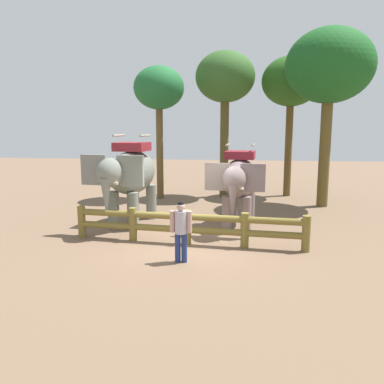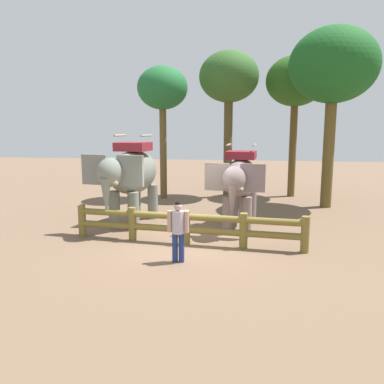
% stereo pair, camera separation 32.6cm
% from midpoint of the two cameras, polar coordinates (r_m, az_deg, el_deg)
% --- Properties ---
extents(ground_plane, '(60.00, 60.00, 0.00)m').
position_cam_midpoint_polar(ground_plane, '(11.82, -1.62, -7.86)').
color(ground_plane, brown).
extents(log_fence, '(7.14, 0.86, 1.05)m').
position_cam_midpoint_polar(log_fence, '(11.83, -1.50, -4.79)').
color(log_fence, brown).
rests_on(log_fence, ground).
extents(elephant_near_left, '(2.16, 3.84, 3.25)m').
position_cam_midpoint_polar(elephant_near_left, '(14.11, -9.71, 2.46)').
color(elephant_near_left, slate).
rests_on(elephant_near_left, ground).
extents(elephant_center, '(1.94, 3.44, 2.92)m').
position_cam_midpoint_polar(elephant_center, '(13.83, 6.19, 1.64)').
color(elephant_center, gray).
rests_on(elephant_center, ground).
extents(tourist_woman_in_black, '(0.58, 0.32, 1.63)m').
position_cam_midpoint_polar(tourist_woman_in_black, '(10.22, -2.55, -5.17)').
color(tourist_woman_in_black, navy).
rests_on(tourist_woman_in_black, ground).
extents(tree_far_left, '(2.40, 2.40, 6.35)m').
position_cam_midpoint_polar(tree_far_left, '(19.25, -5.34, 14.52)').
color(tree_far_left, brown).
rests_on(tree_far_left, ground).
extents(tree_back_center, '(3.70, 3.70, 7.63)m').
position_cam_midpoint_polar(tree_back_center, '(18.21, 18.89, 16.75)').
color(tree_back_center, brown).
rests_on(tree_back_center, ground).
extents(tree_far_right, '(2.90, 2.90, 7.13)m').
position_cam_midpoint_polar(tree_far_right, '(19.79, 4.36, 16.00)').
color(tree_far_right, brown).
rests_on(tree_far_right, ground).
extents(tree_deep_back, '(2.87, 2.87, 6.93)m').
position_cam_midpoint_polar(tree_deep_back, '(20.47, 13.78, 15.14)').
color(tree_deep_back, brown).
rests_on(tree_deep_back, ground).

